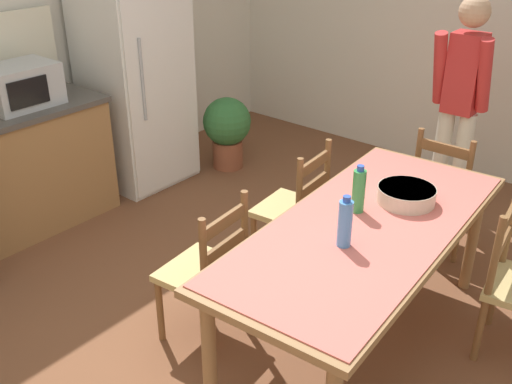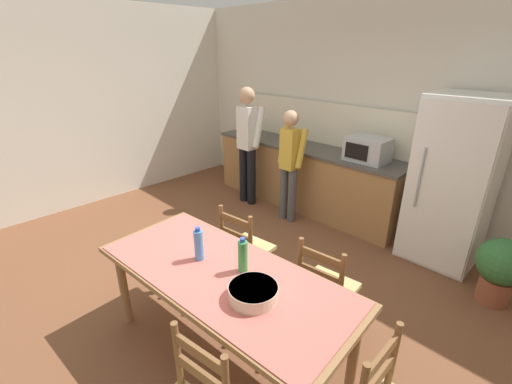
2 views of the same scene
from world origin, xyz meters
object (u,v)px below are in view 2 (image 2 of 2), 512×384
(chair_side_far_right, at_px, (326,288))
(person_at_sink, at_px, (248,141))
(serving_bowl, at_px, (253,292))
(bottle_off_centre, at_px, (243,256))
(chair_side_far_left, at_px, (245,249))
(person_at_counter, at_px, (290,161))
(potted_plant, at_px, (501,267))
(dining_table, at_px, (223,281))
(refrigerator, at_px, (453,183))
(bottle_near_centre, at_px, (199,245))
(microwave, at_px, (368,149))

(chair_side_far_right, bearing_deg, person_at_sink, -36.14)
(serving_bowl, bearing_deg, chair_side_far_right, 86.38)
(bottle_off_centre, distance_m, chair_side_far_left, 0.95)
(person_at_counter, bearing_deg, bottle_off_centre, -148.39)
(person_at_counter, bearing_deg, potted_plant, -88.36)
(dining_table, relative_size, bottle_off_centre, 7.62)
(dining_table, height_order, bottle_off_centre, bottle_off_centre)
(chair_side_far_right, xyz_separation_m, potted_plant, (0.95, 1.47, -0.06))
(refrigerator, distance_m, bottle_off_centre, 2.60)
(bottle_near_centre, xyz_separation_m, serving_bowl, (0.60, -0.02, -0.07))
(bottle_near_centre, relative_size, person_at_sink, 0.15)
(serving_bowl, height_order, person_at_counter, person_at_counter)
(chair_side_far_right, bearing_deg, bottle_near_centre, 43.92)
(dining_table, height_order, chair_side_far_right, chair_side_far_right)
(serving_bowl, relative_size, person_at_sink, 0.18)
(chair_side_far_left, xyz_separation_m, potted_plant, (1.85, 1.52, -0.06))
(microwave, height_order, serving_bowl, microwave)
(dining_table, bearing_deg, person_at_counter, 118.34)
(chair_side_far_right, bearing_deg, chair_side_far_left, -1.77)
(dining_table, relative_size, potted_plant, 3.09)
(bottle_off_centre, relative_size, serving_bowl, 0.84)
(dining_table, distance_m, person_at_counter, 2.44)
(dining_table, bearing_deg, chair_side_far_right, 61.62)
(refrigerator, relative_size, bottle_off_centre, 6.87)
(serving_bowl, bearing_deg, bottle_near_centre, 177.65)
(person_at_sink, relative_size, person_at_counter, 1.15)
(microwave, relative_size, potted_plant, 0.75)
(potted_plant, bearing_deg, serving_bowl, -113.93)
(refrigerator, height_order, chair_side_far_left, refrigerator)
(potted_plant, bearing_deg, bottle_off_centre, -121.00)
(person_at_counter, bearing_deg, dining_table, -151.66)
(refrigerator, bearing_deg, serving_bowl, -97.30)
(potted_plant, bearing_deg, bottle_near_centre, -125.75)
(chair_side_far_right, height_order, chair_side_far_left, same)
(refrigerator, bearing_deg, chair_side_far_right, -98.81)
(bottle_off_centre, relative_size, potted_plant, 0.40)
(microwave, distance_m, person_at_counter, 1.00)
(microwave, bearing_deg, person_at_counter, -147.86)
(refrigerator, relative_size, potted_plant, 2.78)
(chair_side_far_right, distance_m, person_at_sink, 2.83)
(refrigerator, xyz_separation_m, person_at_sink, (-2.68, -0.48, 0.06))
(person_at_counter, bearing_deg, bottle_near_centre, -157.25)
(person_at_sink, height_order, person_at_counter, person_at_sink)
(microwave, xyz_separation_m, person_at_sink, (-1.66, -0.50, -0.10))
(bottle_off_centre, bearing_deg, potted_plant, 59.00)
(dining_table, distance_m, chair_side_far_right, 0.89)
(dining_table, bearing_deg, potted_plant, 58.52)
(chair_side_far_left, bearing_deg, refrigerator, -126.93)
(microwave, relative_size, person_at_sink, 0.28)
(person_at_sink, bearing_deg, refrigerator, -79.87)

